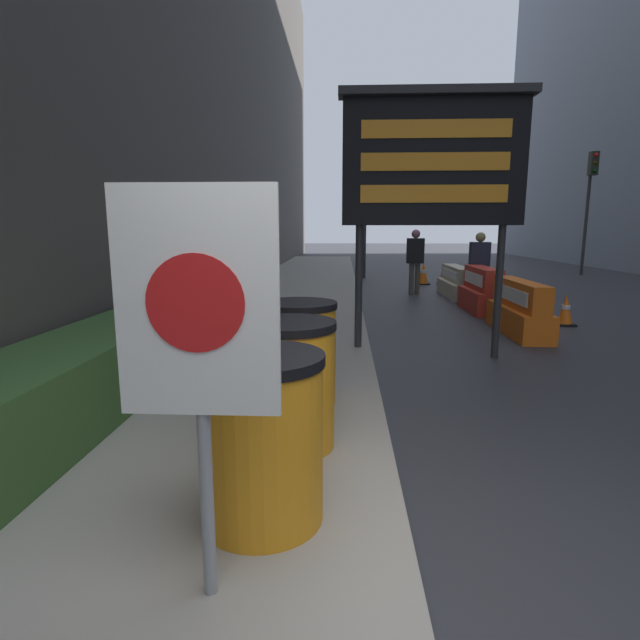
# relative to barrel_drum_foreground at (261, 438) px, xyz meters

# --- Properties ---
(ground_plane) EXTENTS (120.00, 120.00, 0.00)m
(ground_plane) POSITION_rel_barrel_drum_foreground_xyz_m (0.83, -0.62, -0.61)
(ground_plane) COLOR #2D2D33
(sidewalk_left) EXTENTS (3.29, 56.00, 0.13)m
(sidewalk_left) POSITION_rel_barrel_drum_foreground_xyz_m (-0.82, -0.62, -0.55)
(sidewalk_left) COLOR gray
(sidewalk_left) RESTS_ON ground_plane
(hedge_strip) EXTENTS (0.90, 6.81, 0.67)m
(hedge_strip) POSITION_rel_barrel_drum_foreground_xyz_m (-1.86, 2.96, -0.14)
(hedge_strip) COLOR #335628
(hedge_strip) RESTS_ON sidewalk_left
(barrel_drum_foreground) EXTENTS (0.71, 0.71, 0.96)m
(barrel_drum_foreground) POSITION_rel_barrel_drum_foreground_xyz_m (0.00, 0.00, 0.00)
(barrel_drum_foreground) COLOR orange
(barrel_drum_foreground) RESTS_ON sidewalk_left
(barrel_drum_middle) EXTENTS (0.71, 0.71, 0.96)m
(barrel_drum_middle) POSITION_rel_barrel_drum_foreground_xyz_m (0.04, 0.97, 0.00)
(barrel_drum_middle) COLOR orange
(barrel_drum_middle) RESTS_ON sidewalk_left
(barrel_drum_back) EXTENTS (0.71, 0.71, 0.96)m
(barrel_drum_back) POSITION_rel_barrel_drum_foreground_xyz_m (0.04, 1.95, 0.00)
(barrel_drum_back) COLOR orange
(barrel_drum_back) RESTS_ON sidewalk_left
(warning_sign) EXTENTS (0.67, 0.08, 1.80)m
(warning_sign) POSITION_rel_barrel_drum_foreground_xyz_m (-0.14, -0.62, 0.74)
(warning_sign) COLOR gray
(warning_sign) RESTS_ON sidewalk_left
(message_board) EXTENTS (2.48, 0.36, 3.49)m
(message_board) POSITION_rel_barrel_drum_foreground_xyz_m (1.60, 4.21, 1.99)
(message_board) COLOR #28282B
(message_board) RESTS_ON ground_plane
(jersey_barrier_orange_far) EXTENTS (0.52, 1.96, 0.90)m
(jersey_barrier_orange_far) POSITION_rel_barrel_drum_foreground_xyz_m (3.40, 5.84, -0.21)
(jersey_barrier_orange_far) COLOR orange
(jersey_barrier_orange_far) RESTS_ON ground_plane
(jersey_barrier_red_striped) EXTENTS (0.64, 1.73, 0.95)m
(jersey_barrier_red_striped) POSITION_rel_barrel_drum_foreground_xyz_m (3.40, 8.15, -0.19)
(jersey_barrier_red_striped) COLOR red
(jersey_barrier_red_striped) RESTS_ON ground_plane
(jersey_barrier_cream) EXTENTS (0.62, 2.19, 0.79)m
(jersey_barrier_cream) POSITION_rel_barrel_drum_foreground_xyz_m (3.40, 10.60, -0.26)
(jersey_barrier_cream) COLOR beige
(jersey_barrier_cream) RESTS_ON ground_plane
(traffic_cone_near) EXTENTS (0.41, 0.41, 0.73)m
(traffic_cone_near) POSITION_rel_barrel_drum_foreground_xyz_m (2.98, 13.45, -0.25)
(traffic_cone_near) COLOR black
(traffic_cone_near) RESTS_ON ground_plane
(traffic_cone_mid) EXTENTS (0.33, 0.33, 0.59)m
(traffic_cone_mid) POSITION_rel_barrel_drum_foreground_xyz_m (4.51, 6.62, -0.32)
(traffic_cone_mid) COLOR black
(traffic_cone_mid) RESTS_ON ground_plane
(traffic_cone_far) EXTENTS (0.40, 0.40, 0.72)m
(traffic_cone_far) POSITION_rel_barrel_drum_foreground_xyz_m (3.63, 13.42, -0.26)
(traffic_cone_far) COLOR black
(traffic_cone_far) RESTS_ON ground_plane
(traffic_light_near_curb) EXTENTS (0.28, 0.44, 3.43)m
(traffic_light_near_curb) POSITION_rel_barrel_drum_foreground_xyz_m (1.17, 15.36, 1.89)
(traffic_light_near_curb) COLOR #2D2D30
(traffic_light_near_curb) RESTS_ON ground_plane
(traffic_light_far_side) EXTENTS (0.28, 0.45, 4.53)m
(traffic_light_far_side) POSITION_rel_barrel_drum_foreground_xyz_m (9.57, 16.97, 2.65)
(traffic_light_far_side) COLOR #2D2D30
(traffic_light_far_side) RESTS_ON ground_plane
(pedestrian_worker) EXTENTS (0.44, 0.27, 1.67)m
(pedestrian_worker) POSITION_rel_barrel_drum_foreground_xyz_m (3.58, 9.17, 0.38)
(pedestrian_worker) COLOR #333338
(pedestrian_worker) RESTS_ON ground_plane
(pedestrian_passerby) EXTENTS (0.47, 0.29, 1.73)m
(pedestrian_passerby) POSITION_rel_barrel_drum_foreground_xyz_m (2.36, 10.98, 0.41)
(pedestrian_passerby) COLOR #514C42
(pedestrian_passerby) RESTS_ON ground_plane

